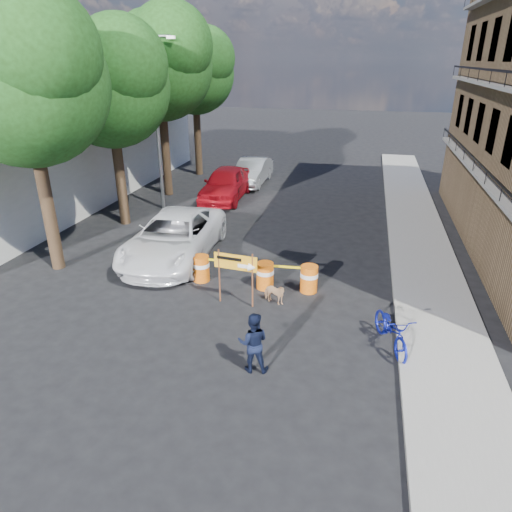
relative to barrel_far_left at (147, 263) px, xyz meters
The scene contains 19 objects.
ground 3.96m from the barrel_far_left, 32.41° to the right, with size 120.00×120.00×0.00m, color black.
sidewalk_east 10.29m from the barrel_far_left, 22.25° to the left, with size 2.40×40.00×0.15m, color gray.
white_building 12.75m from the barrel_far_left, 140.81° to the left, with size 8.00×22.00×6.00m, color silver.
tree_near 6.81m from the barrel_far_left, behind, with size 5.46×5.20×9.15m.
tree_mid_a 8.14m from the barrel_far_left, 124.93° to the left, with size 5.25×5.00×8.68m.
tree_mid_b 12.19m from the barrel_far_left, 109.04° to the left, with size 5.67×5.40×9.62m.
tree_far 16.33m from the barrel_far_left, 102.94° to the left, with size 5.04×4.80×8.84m.
streetlamp 8.76m from the barrel_far_left, 109.49° to the left, with size 1.25×0.18×8.00m.
barrel_far_left is the anchor object (origin of this frame).
barrel_mid_left 1.96m from the barrel_far_left, ahead, with size 0.58×0.58×0.90m.
barrel_mid_right 4.19m from the barrel_far_left, ahead, with size 0.58×0.58×0.90m.
barrel_far_right 5.63m from the barrel_far_left, ahead, with size 0.58×0.58×0.90m.
detour_sign 4.01m from the barrel_far_left, 18.37° to the right, with size 1.37×0.29×1.76m.
pedestrian 6.45m from the barrel_far_left, 41.27° to the right, with size 0.76×0.59×1.56m, color black.
bicycle 8.51m from the barrel_far_left, 17.02° to the right, with size 0.71×1.07×2.04m, color #131C9A.
dog 4.78m from the barrel_far_left, 10.94° to the right, with size 0.37×0.81×0.69m, color tan.
suv_white 1.77m from the barrel_far_left, 79.43° to the left, with size 2.77×6.01×1.67m, color white.
sedan_red 9.77m from the barrel_far_left, 90.50° to the left, with size 2.02×5.01×1.71m, color #AA0E18.
sedan_silver 13.25m from the barrel_far_left, 87.76° to the left, with size 1.60×4.59×1.51m, color #B1B5B9.
Camera 1 is at (3.71, -11.03, 7.02)m, focal length 32.00 mm.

